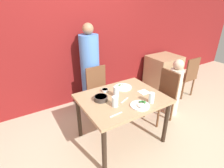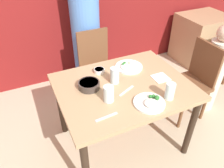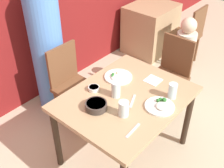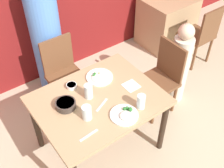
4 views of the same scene
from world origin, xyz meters
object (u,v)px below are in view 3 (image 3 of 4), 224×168
Objects in this scene: person_adult at (48,52)px; person_child at (183,62)px; plate_rice_adult at (118,77)px; chair_child_spot at (170,73)px; chair_adult_spot at (71,83)px; bowl_curry at (96,105)px; glass_water_tall at (124,109)px.

person_adult is 1.51× the size of person_child.
plate_rice_adult is (0.12, -0.91, 0.01)m from person_adult.
person_child is 4.01× the size of plate_rice_adult.
chair_child_spot is 1.40m from person_adult.
chair_adult_spot reaches higher than plate_rice_adult.
chair_adult_spot is 0.63m from plate_rice_adult.
person_adult is 8.79× the size of bowl_curry.
chair_child_spot is 1.18m from glass_water_tall.
chair_adult_spot is 0.84× the size of person_child.
chair_adult_spot is at bearing 64.29° from bowl_curry.
glass_water_tall is (0.08, -0.22, 0.04)m from bowl_curry.
chair_child_spot reaches higher than glass_water_tall.
chair_adult_spot is 6.63× the size of glass_water_tall.
bowl_curry is at bearing -115.71° from chair_adult_spot.
bowl_curry reaches higher than plate_rice_adult.
chair_adult_spot is 0.56× the size of person_adult.
person_adult is 6.07× the size of plate_rice_adult.
chair_child_spot reaches higher than bowl_curry.
person_adult reaches higher than chair_adult_spot.
person_adult reaches higher than bowl_curry.
chair_adult_spot reaches higher than glass_water_tall.
person_adult is 0.92m from plate_rice_adult.
person_adult reaches higher than chair_child_spot.
person_adult is 1.11m from bowl_curry.
bowl_curry is (-0.34, -1.05, 0.03)m from person_adult.
chair_child_spot is 0.56× the size of person_adult.
glass_water_tall is (-0.38, -0.37, 0.05)m from plate_rice_adult.
person_child reaches higher than glass_water_tall.
plate_rice_adult is at bearing -102.40° from chair_child_spot.
chair_adult_spot is 1.36m from person_child.
chair_child_spot is at bearing 180.00° from person_child.
chair_child_spot reaches higher than plate_rice_adult.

